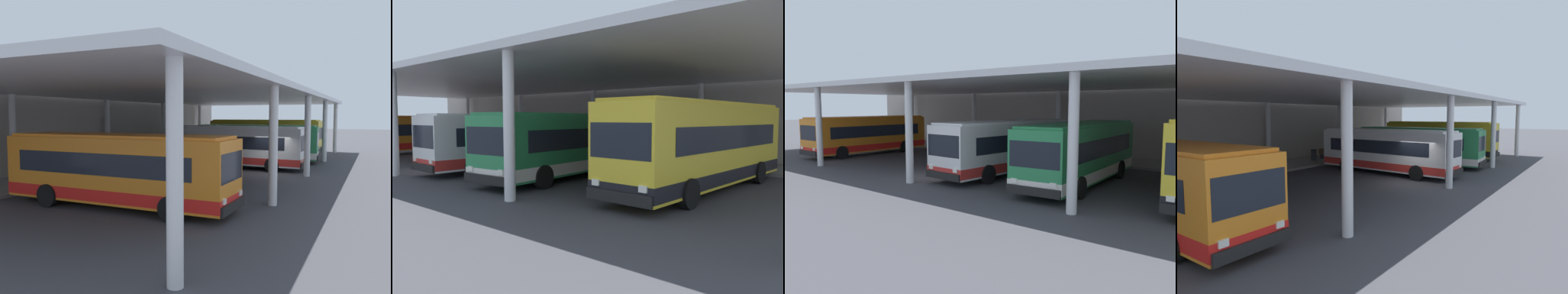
# 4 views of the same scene
# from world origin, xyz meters

# --- Properties ---
(ground_plane) EXTENTS (200.00, 200.00, 0.00)m
(ground_plane) POSITION_xyz_m (0.00, 0.00, 0.00)
(ground_plane) COLOR #3D3D42
(platform_kerb) EXTENTS (42.00, 4.50, 0.18)m
(platform_kerb) POSITION_xyz_m (0.00, 11.75, 0.09)
(platform_kerb) COLOR gray
(platform_kerb) RESTS_ON ground
(station_building_facade) EXTENTS (48.00, 1.60, 6.75)m
(station_building_facade) POSITION_xyz_m (0.00, 15.00, 3.37)
(station_building_facade) COLOR #ADA399
(station_building_facade) RESTS_ON ground
(canopy_shelter) EXTENTS (40.00, 17.00, 5.55)m
(canopy_shelter) POSITION_xyz_m (0.00, 5.50, 5.29)
(canopy_shelter) COLOR silver
(canopy_shelter) RESTS_ON ground
(bus_nearest_bay) EXTENTS (2.74, 10.53, 3.17)m
(bus_nearest_bay) POSITION_xyz_m (-12.43, 3.48, 1.66)
(bus_nearest_bay) COLOR orange
(bus_nearest_bay) RESTS_ON ground
(bus_second_bay) EXTENTS (3.14, 10.66, 3.17)m
(bus_second_bay) POSITION_xyz_m (2.29, 3.18, 1.66)
(bus_second_bay) COLOR white
(bus_second_bay) RESTS_ON ground
(bus_middle_bay) EXTENTS (3.28, 10.68, 3.17)m
(bus_middle_bay) POSITION_xyz_m (7.00, 2.99, 1.66)
(bus_middle_bay) COLOR #28844C
(bus_middle_bay) RESTS_ON ground
(bus_far_bay) EXTENTS (3.04, 11.42, 3.57)m
(bus_far_bay) POSITION_xyz_m (13.58, 3.97, 1.84)
(bus_far_bay) COLOR yellow
(bus_far_bay) RESTS_ON ground
(bench_waiting) EXTENTS (1.80, 0.45, 0.92)m
(bench_waiting) POSITION_xyz_m (5.30, 11.82, 0.66)
(bench_waiting) COLOR brown
(bench_waiting) RESTS_ON platform_kerb
(trash_bin) EXTENTS (0.52, 0.52, 0.98)m
(trash_bin) POSITION_xyz_m (3.23, 11.45, 0.68)
(trash_bin) COLOR #33383D
(trash_bin) RESTS_ON platform_kerb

